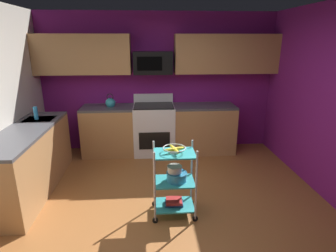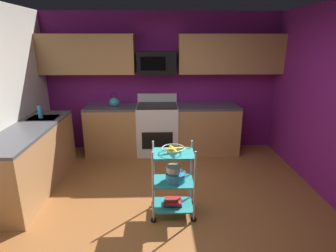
# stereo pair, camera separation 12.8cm
# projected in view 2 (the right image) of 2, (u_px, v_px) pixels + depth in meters

# --- Properties ---
(floor) EXTENTS (4.40, 4.80, 0.04)m
(floor) POSITION_uv_depth(u_px,v_px,m) (165.00, 218.00, 3.43)
(floor) COLOR #995B2D
(floor) RESTS_ON ground
(wall_back) EXTENTS (4.52, 0.06, 2.60)m
(wall_back) POSITION_uv_depth(u_px,v_px,m) (162.00, 83.00, 5.36)
(wall_back) COLOR #751970
(wall_back) RESTS_ON ground
(counter_run) EXTENTS (3.63, 2.62, 0.92)m
(counter_run) POSITION_uv_depth(u_px,v_px,m) (117.00, 139.00, 4.75)
(counter_run) COLOR #B27F4C
(counter_run) RESTS_ON ground
(oven_range) EXTENTS (0.76, 0.65, 1.10)m
(oven_range) POSITION_uv_depth(u_px,v_px,m) (157.00, 128.00, 5.29)
(oven_range) COLOR white
(oven_range) RESTS_ON ground
(upper_cabinets) EXTENTS (4.40, 0.33, 0.70)m
(upper_cabinets) POSITION_uv_depth(u_px,v_px,m) (163.00, 54.00, 5.01)
(upper_cabinets) COLOR #B27F4C
(microwave) EXTENTS (0.70, 0.39, 0.40)m
(microwave) POSITION_uv_depth(u_px,v_px,m) (157.00, 63.00, 5.02)
(microwave) COLOR black
(rolling_cart) EXTENTS (0.55, 0.37, 0.91)m
(rolling_cart) POSITION_uv_depth(u_px,v_px,m) (173.00, 181.00, 3.36)
(rolling_cart) COLOR silver
(rolling_cart) RESTS_ON ground
(fruit_bowl) EXTENTS (0.27, 0.27, 0.07)m
(fruit_bowl) POSITION_uv_depth(u_px,v_px,m) (173.00, 149.00, 3.24)
(fruit_bowl) COLOR silver
(fruit_bowl) RESTS_ON rolling_cart
(mixing_bowl_large) EXTENTS (0.25, 0.25, 0.11)m
(mixing_bowl_large) POSITION_uv_depth(u_px,v_px,m) (176.00, 176.00, 3.34)
(mixing_bowl_large) COLOR #338CBF
(mixing_bowl_large) RESTS_ON rolling_cart
(mixing_bowl_small) EXTENTS (0.18, 0.18, 0.08)m
(mixing_bowl_small) POSITION_uv_depth(u_px,v_px,m) (173.00, 169.00, 3.32)
(mixing_bowl_small) COLOR silver
(mixing_bowl_small) RESTS_ON rolling_cart
(book_stack) EXTENTS (0.23, 0.19, 0.07)m
(book_stack) POSITION_uv_depth(u_px,v_px,m) (173.00, 202.00, 3.45)
(book_stack) COLOR #1E4C8C
(book_stack) RESTS_ON rolling_cart
(kettle) EXTENTS (0.21, 0.18, 0.26)m
(kettle) POSITION_uv_depth(u_px,v_px,m) (114.00, 102.00, 5.11)
(kettle) COLOR teal
(kettle) RESTS_ON counter_run
(dish_soap_bottle) EXTENTS (0.06, 0.06, 0.20)m
(dish_soap_bottle) POSITION_uv_depth(u_px,v_px,m) (40.00, 112.00, 4.33)
(dish_soap_bottle) COLOR #2D8CBF
(dish_soap_bottle) RESTS_ON counter_run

